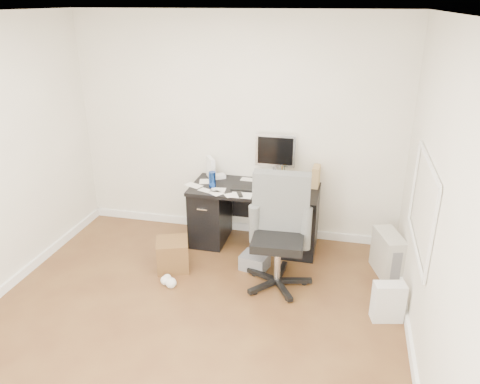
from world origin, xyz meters
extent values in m
plane|color=#4C2C18|center=(0.00, 0.00, 0.00)|extent=(4.00, 4.00, 0.00)
cube|color=beige|center=(0.00, 2.00, 1.35)|extent=(4.00, 0.02, 2.70)
cube|color=beige|center=(0.00, -2.00, 1.35)|extent=(4.00, 0.02, 2.70)
cube|color=beige|center=(2.00, 0.00, 1.35)|extent=(0.02, 4.00, 2.70)
cube|color=white|center=(0.00, 0.00, 2.70)|extent=(4.00, 4.00, 0.02)
cube|color=white|center=(0.00, 1.99, 0.05)|extent=(4.00, 0.03, 0.10)
cube|color=white|center=(1.99, 0.00, 0.05)|extent=(0.03, 4.00, 0.10)
cube|color=white|center=(-1.99, 0.00, 0.05)|extent=(0.03, 4.00, 0.10)
cube|color=black|center=(0.30, 1.65, 0.73)|extent=(1.50, 0.70, 0.04)
cube|color=black|center=(-0.25, 1.65, 0.35)|extent=(0.40, 0.60, 0.71)
cube|color=black|center=(0.85, 1.65, 0.35)|extent=(0.40, 0.60, 0.71)
cube|color=black|center=(0.30, 1.98, 0.45)|extent=(0.70, 0.03, 0.51)
cube|color=black|center=(0.25, 1.57, 0.76)|extent=(0.42, 0.17, 0.02)
sphere|color=silver|center=(0.54, 1.63, 0.78)|extent=(0.09, 0.09, 0.07)
cylinder|color=#163D9C|center=(-0.19, 1.57, 0.84)|extent=(0.09, 0.09, 0.19)
cube|color=white|center=(-0.29, 1.85, 0.88)|extent=(0.21, 0.25, 0.26)
cube|color=#967848|center=(0.99, 1.86, 0.87)|extent=(0.11, 0.22, 0.25)
cube|color=gold|center=(0.76, 1.63, 0.77)|extent=(0.17, 0.21, 0.04)
cube|color=#ACA89B|center=(1.84, 1.34, 0.24)|extent=(0.35, 0.52, 0.48)
cube|color=silver|center=(1.81, 0.50, 0.19)|extent=(0.33, 0.26, 0.39)
cube|color=#452614|center=(-0.47, 0.91, 0.17)|extent=(0.44, 0.44, 0.34)
cube|color=#5E5E63|center=(0.42, 1.11, 0.09)|extent=(0.34, 0.30, 0.17)
camera|label=1|loc=(1.29, -3.33, 2.80)|focal=35.00mm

